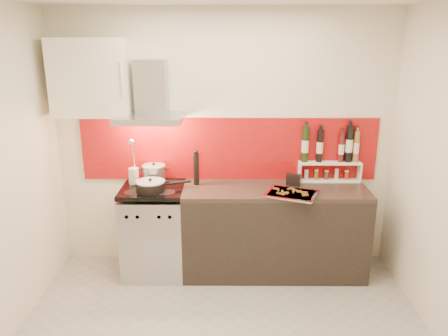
{
  "coord_description": "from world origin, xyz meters",
  "views": [
    {
      "loc": [
        0.02,
        -2.91,
        2.32
      ],
      "look_at": [
        0.0,
        0.95,
        1.15
      ],
      "focal_mm": 35.0,
      "sensor_mm": 36.0,
      "label": 1
    }
  ],
  "objects_px": {
    "range_stove": "(155,231)",
    "saute_pan": "(151,186)",
    "pepper_mill": "(196,168)",
    "baking_tray": "(292,194)",
    "counter": "(274,230)",
    "stock_pot": "(154,173)"
  },
  "relations": [
    {
      "from": "counter",
      "to": "baking_tray",
      "type": "bearing_deg",
      "value": -56.14
    },
    {
      "from": "pepper_mill",
      "to": "counter",
      "type": "bearing_deg",
      "value": -7.85
    },
    {
      "from": "saute_pan",
      "to": "pepper_mill",
      "type": "distance_m",
      "value": 0.48
    },
    {
      "from": "range_stove",
      "to": "counter",
      "type": "xyz_separation_m",
      "value": [
        1.2,
        0.0,
        0.01
      ]
    },
    {
      "from": "range_stove",
      "to": "baking_tray",
      "type": "xyz_separation_m",
      "value": [
        1.33,
        -0.19,
        0.47
      ]
    },
    {
      "from": "counter",
      "to": "stock_pot",
      "type": "xyz_separation_m",
      "value": [
        -1.21,
        0.17,
        0.55
      ]
    },
    {
      "from": "stock_pot",
      "to": "baking_tray",
      "type": "distance_m",
      "value": 1.39
    },
    {
      "from": "pepper_mill",
      "to": "baking_tray",
      "type": "distance_m",
      "value": 0.97
    },
    {
      "from": "baking_tray",
      "to": "pepper_mill",
      "type": "bearing_deg",
      "value": 161.66
    },
    {
      "from": "range_stove",
      "to": "stock_pot",
      "type": "xyz_separation_m",
      "value": [
        -0.01,
        0.18,
        0.55
      ]
    },
    {
      "from": "stock_pot",
      "to": "counter",
      "type": "bearing_deg",
      "value": -8.08
    },
    {
      "from": "baking_tray",
      "to": "range_stove",
      "type": "bearing_deg",
      "value": 171.93
    },
    {
      "from": "counter",
      "to": "pepper_mill",
      "type": "xyz_separation_m",
      "value": [
        -0.78,
        0.11,
        0.62
      ]
    },
    {
      "from": "range_stove",
      "to": "saute_pan",
      "type": "distance_m",
      "value": 0.53
    },
    {
      "from": "range_stove",
      "to": "saute_pan",
      "type": "relative_size",
      "value": 1.77
    },
    {
      "from": "range_stove",
      "to": "saute_pan",
      "type": "xyz_separation_m",
      "value": [
        0.01,
        -0.1,
        0.52
      ]
    },
    {
      "from": "saute_pan",
      "to": "baking_tray",
      "type": "bearing_deg",
      "value": -3.79
    },
    {
      "from": "pepper_mill",
      "to": "baking_tray",
      "type": "height_order",
      "value": "pepper_mill"
    },
    {
      "from": "range_stove",
      "to": "baking_tray",
      "type": "bearing_deg",
      "value": -8.07
    },
    {
      "from": "counter",
      "to": "pepper_mill",
      "type": "relative_size",
      "value": 5.06
    },
    {
      "from": "counter",
      "to": "saute_pan",
      "type": "relative_size",
      "value": 3.5
    },
    {
      "from": "pepper_mill",
      "to": "saute_pan",
      "type": "bearing_deg",
      "value": -152.86
    }
  ]
}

